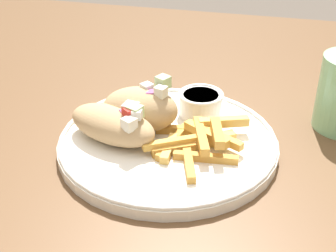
# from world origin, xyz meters

# --- Properties ---
(table) EXTENTS (1.23, 1.23, 0.74)m
(table) POSITION_xyz_m (0.00, 0.00, 0.66)
(table) COLOR brown
(table) RESTS_ON ground_plane
(plate) EXTENTS (0.29, 0.29, 0.02)m
(plate) POSITION_xyz_m (-0.01, 0.02, 0.75)
(plate) COLOR white
(plate) RESTS_ON table
(pita_sandwich_near) EXTENTS (0.14, 0.10, 0.06)m
(pita_sandwich_near) POSITION_xyz_m (-0.08, 0.00, 0.78)
(pita_sandwich_near) COLOR tan
(pita_sandwich_near) RESTS_ON plate
(pita_sandwich_far) EXTENTS (0.11, 0.08, 0.07)m
(pita_sandwich_far) POSITION_xyz_m (-0.06, 0.04, 0.78)
(pita_sandwich_far) COLOR tan
(pita_sandwich_far) RESTS_ON plate
(fries_pile) EXTENTS (0.12, 0.14, 0.03)m
(fries_pile) POSITION_xyz_m (0.03, 0.01, 0.77)
(fries_pile) COLOR gold
(fries_pile) RESTS_ON plate
(sauce_ramekin) EXTENTS (0.06, 0.06, 0.03)m
(sauce_ramekin) POSITION_xyz_m (0.01, 0.09, 0.77)
(sauce_ramekin) COLOR white
(sauce_ramekin) RESTS_ON plate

